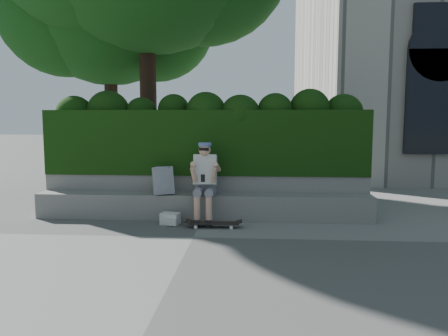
# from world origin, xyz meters

# --- Properties ---
(ground) EXTENTS (80.00, 80.00, 0.00)m
(ground) POSITION_xyz_m (0.00, 0.00, 0.00)
(ground) COLOR slate
(ground) RESTS_ON ground
(bench_ledge) EXTENTS (6.00, 0.45, 0.45)m
(bench_ledge) POSITION_xyz_m (0.00, 1.25, 0.23)
(bench_ledge) COLOR gray
(bench_ledge) RESTS_ON ground
(planter_wall) EXTENTS (6.00, 0.50, 0.75)m
(planter_wall) POSITION_xyz_m (0.00, 1.73, 0.38)
(planter_wall) COLOR gray
(planter_wall) RESTS_ON ground
(hedge) EXTENTS (6.00, 1.00, 1.20)m
(hedge) POSITION_xyz_m (0.00, 1.95, 1.35)
(hedge) COLOR black
(hedge) RESTS_ON planter_wall
(person) EXTENTS (0.40, 0.76, 1.38)m
(person) POSITION_xyz_m (0.06, 1.07, 0.75)
(person) COLOR slate
(person) RESTS_ON ground
(skateboard) EXTENTS (0.84, 0.23, 0.09)m
(skateboard) POSITION_xyz_m (0.26, 0.61, 0.07)
(skateboard) COLOR black
(skateboard) RESTS_ON ground
(backpack_plaid) EXTENTS (0.38, 0.32, 0.49)m
(backpack_plaid) POSITION_xyz_m (-0.69, 1.15, 0.70)
(backpack_plaid) COLOR #ABACB0
(backpack_plaid) RESTS_ON bench_ledge
(backpack_ground) EXTENTS (0.34, 0.27, 0.20)m
(backpack_ground) POSITION_xyz_m (-0.50, 0.79, 0.10)
(backpack_ground) COLOR beige
(backpack_ground) RESTS_ON ground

